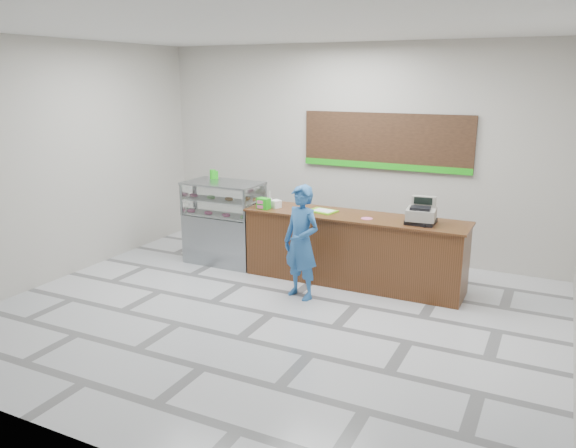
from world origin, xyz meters
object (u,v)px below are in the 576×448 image
at_px(serving_tray, 323,211).
at_px(customer, 301,242).
at_px(sales_counter, 353,249).
at_px(display_case, 224,222).
at_px(cash_register, 421,214).

bearing_deg(serving_tray, customer, -74.98).
xyz_separation_m(sales_counter, customer, (-0.45, -0.84, 0.27)).
bearing_deg(sales_counter, serving_tray, -179.97).
bearing_deg(display_case, serving_tray, -0.00).
height_order(sales_counter, serving_tray, serving_tray).
xyz_separation_m(sales_counter, serving_tray, (-0.49, -0.00, 0.52)).
bearing_deg(sales_counter, customer, -118.21).
distance_m(sales_counter, customer, 0.99).
bearing_deg(customer, serving_tray, 110.54).
xyz_separation_m(sales_counter, display_case, (-2.22, -0.00, 0.16)).
relative_size(display_case, cash_register, 3.07).
relative_size(sales_counter, serving_tray, 7.31).
distance_m(sales_counter, display_case, 2.23).
distance_m(display_case, cash_register, 3.23).
bearing_deg(display_case, sales_counter, 0.00).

